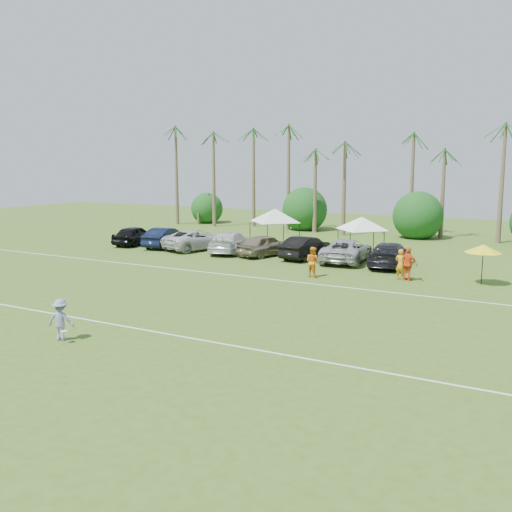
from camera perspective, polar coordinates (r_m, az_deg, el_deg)
The scene contains 29 objects.
ground at distance 25.32m, azimuth -19.31°, elevation -7.19°, with size 120.00×120.00×0.00m, color #395A1B.
field_lines at distance 31.01m, azimuth -8.27°, elevation -3.77°, with size 80.00×12.10×0.01m.
palm_tree_0 at distance 67.43m, azimuth -8.02°, elevation 9.63°, with size 2.40×2.40×8.90m.
palm_tree_1 at distance 64.58m, azimuth -4.42°, elevation 10.48°, with size 2.40×2.40×9.90m.
palm_tree_2 at distance 62.01m, azimuth -0.48°, elevation 11.36°, with size 2.40×2.40×10.90m.
palm_tree_3 at distance 60.20m, azimuth 2.92°, elevation 12.22°, with size 2.40×2.40×11.90m.
palm_tree_4 at distance 58.48m, azimuth 6.48°, elevation 9.73°, with size 2.40×2.40×8.90m.
palm_tree_5 at distance 57.09m, azimuth 10.27°, elevation 10.53°, with size 2.40×2.40×9.90m.
palm_tree_6 at distance 55.96m, azimuth 14.25°, elevation 11.30°, with size 2.40×2.40×10.90m.
palm_tree_7 at distance 55.12m, azimuth 18.40°, elevation 12.04°, with size 2.40×2.40×11.90m.
palm_tree_8 at distance 54.32m, azimuth 23.51°, elevation 9.07°, with size 2.40×2.40×8.90m.
bush_tree_0 at distance 66.70m, azimuth -5.32°, elevation 4.79°, with size 4.00×4.00×4.00m.
bush_tree_1 at distance 60.40m, azimuth 4.98°, elevation 4.34°, with size 4.00×4.00×4.00m.
bush_tree_2 at distance 56.65m, azimuth 16.17°, elevation 3.68°, with size 4.00×4.00×4.00m.
sideline_player_a at distance 35.33m, azimuth 14.26°, elevation -0.82°, with size 0.68×0.45×1.87m, color orange.
sideline_player_b at distance 35.33m, azimuth 5.69°, elevation -0.58°, with size 0.91×0.71×1.87m, color orange.
sideline_player_c at distance 35.13m, azimuth 14.96°, elevation -0.79°, with size 1.18×0.49×2.01m, color #EF511A.
canopy_tent_left at distance 47.05m, azimuth 1.93°, elevation 4.75°, with size 4.68×4.68×3.79m.
canopy_tent_right at distance 43.97m, azimuth 10.55°, elevation 3.87°, with size 4.23×4.23×3.43m.
market_umbrella at distance 35.12m, azimuth 21.79°, elevation 0.69°, with size 2.11×2.11×2.35m.
frisbee_player at distance 23.94m, azimuth -18.94°, elevation -6.05°, with size 1.22×0.94×1.66m.
parked_car_0 at distance 50.11m, azimuth -12.02°, elevation 2.04°, with size 1.95×4.84×1.65m, color black.
parked_car_1 at distance 48.25m, azimuth -9.04°, elevation 1.86°, with size 1.74×5.00×1.65m, color black.
parked_car_2 at distance 46.51m, azimuth -5.85°, elevation 1.65°, with size 2.73×5.93×1.65m, color silver.
parked_car_3 at distance 44.77m, azimuth -2.54°, elevation 1.39°, with size 2.31×5.68×1.65m, color silver.
parked_car_4 at distance 43.12m, azimuth 0.96°, elevation 1.10°, with size 1.95×4.84×1.65m, color #7C6E5A.
parked_car_5 at distance 42.08m, azimuth 5.00°, elevation 0.86°, with size 1.74×5.00×1.65m, color black.
parked_car_6 at distance 40.94m, azimuth 9.05°, elevation 0.55°, with size 2.73×5.93×1.65m, color #A4A6AD.
parked_car_7 at distance 39.77m, azimuth 13.22°, elevation 0.16°, with size 2.31×5.68×1.65m, color black.
Camera 1 is at (18.31, -16.05, 6.94)m, focal length 40.00 mm.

